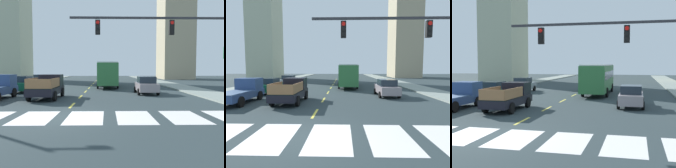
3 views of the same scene
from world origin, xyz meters
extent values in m
plane|color=#2B373A|center=(0.00, 0.00, 0.00)|extent=(160.00, 160.00, 0.00)
cube|color=gray|center=(-12.17, 18.00, 0.07)|extent=(3.55, 110.00, 0.15)
cube|color=silver|center=(-1.24, 0.00, 0.00)|extent=(1.82, 3.43, 0.01)
cube|color=silver|center=(1.24, 0.00, 0.00)|extent=(1.82, 3.43, 0.01)
cube|color=silver|center=(3.71, 0.00, 0.00)|extent=(1.82, 3.43, 0.01)
cube|color=silver|center=(6.18, 0.00, 0.00)|extent=(1.82, 3.43, 0.01)
cube|color=#E0CB47|center=(0.00, 4.00, 0.00)|extent=(0.16, 2.40, 0.01)
cube|color=#E0CB47|center=(0.00, 9.00, 0.00)|extent=(0.16, 2.40, 0.01)
cube|color=#E0CB47|center=(0.00, 14.00, 0.00)|extent=(0.16, 2.40, 0.01)
cube|color=#E0CB47|center=(0.00, 19.00, 0.00)|extent=(0.16, 2.40, 0.01)
cube|color=#E0CB47|center=(0.00, 24.00, 0.00)|extent=(0.16, 2.40, 0.01)
cube|color=#E0CB47|center=(0.00, 29.00, 0.00)|extent=(0.16, 2.40, 0.01)
cube|color=#E0CB47|center=(0.00, 34.00, 0.00)|extent=(0.16, 2.40, 0.01)
cube|color=#E0CB47|center=(0.00, 39.00, 0.00)|extent=(0.16, 2.40, 0.01)
cube|color=black|center=(-2.62, 7.71, 0.68)|extent=(1.96, 5.20, 0.56)
cube|color=black|center=(-2.62, 9.41, 1.46)|extent=(1.84, 1.60, 1.00)
cube|color=#19232D|center=(-2.62, 9.85, 1.64)|extent=(1.72, 0.08, 0.56)
cube|color=black|center=(-2.62, 6.76, 0.99)|extent=(1.84, 3.30, 0.06)
cylinder|color=black|center=(-3.60, 9.27, 0.40)|extent=(0.22, 0.80, 0.80)
cylinder|color=black|center=(-1.64, 9.27, 0.40)|extent=(0.22, 0.80, 0.80)
cylinder|color=black|center=(-3.60, 6.15, 0.40)|extent=(0.22, 0.80, 0.80)
cylinder|color=black|center=(-1.64, 6.15, 0.40)|extent=(0.22, 0.80, 0.80)
cube|color=#966841|center=(-3.52, 6.76, 1.37)|extent=(0.06, 3.17, 0.70)
cube|color=#966841|center=(-1.71, 6.76, 1.37)|extent=(0.06, 3.17, 0.70)
cube|color=#966841|center=(-2.62, 5.18, 1.37)|extent=(1.80, 0.06, 0.70)
cube|color=navy|center=(-6.72, 7.27, 0.68)|extent=(1.96, 5.20, 0.56)
cube|color=navy|center=(-6.72, 8.97, 1.46)|extent=(1.84, 1.60, 1.00)
cube|color=#19232D|center=(-6.72, 9.41, 1.64)|extent=(1.72, 0.08, 0.56)
cylinder|color=black|center=(-7.70, 8.83, 0.40)|extent=(0.22, 0.80, 0.80)
cylinder|color=black|center=(-5.74, 8.83, 0.40)|extent=(0.22, 0.80, 0.80)
cylinder|color=black|center=(-5.74, 5.71, 0.40)|extent=(0.22, 0.80, 0.80)
cube|color=#2F713A|center=(2.43, 20.74, 1.85)|extent=(2.50, 10.80, 2.70)
cube|color=#19232D|center=(2.43, 20.74, 2.20)|extent=(2.52, 9.94, 0.80)
cube|color=silver|center=(2.43, 20.74, 3.26)|extent=(2.40, 10.37, 0.12)
cylinder|color=black|center=(1.18, 24.09, 0.50)|extent=(0.22, 1.00, 1.00)
cylinder|color=black|center=(3.68, 24.09, 0.50)|extent=(0.22, 1.00, 1.00)
cylinder|color=black|center=(1.18, 17.77, 0.50)|extent=(0.22, 1.00, 1.00)
cylinder|color=black|center=(3.68, 17.77, 0.50)|extent=(0.22, 1.00, 1.00)
cube|color=#104F2E|center=(-6.57, 13.38, 0.70)|extent=(1.80, 4.40, 0.76)
cube|color=#1E2833|center=(-6.57, 13.23, 1.40)|extent=(1.58, 2.11, 0.64)
cylinder|color=black|center=(-7.47, 14.74, 0.32)|extent=(0.22, 0.64, 0.64)
cylinder|color=black|center=(-5.67, 14.74, 0.32)|extent=(0.22, 0.64, 0.64)
cylinder|color=black|center=(-7.47, 12.01, 0.32)|extent=(0.22, 0.64, 0.64)
cylinder|color=black|center=(-5.67, 12.01, 0.32)|extent=(0.22, 0.64, 0.64)
cube|color=#8C969D|center=(-6.83, 21.55, 0.70)|extent=(1.80, 4.40, 0.76)
cube|color=#1E2833|center=(-6.83, 21.40, 1.40)|extent=(1.58, 2.11, 0.64)
cylinder|color=black|center=(-7.73, 22.91, 0.32)|extent=(0.22, 0.64, 0.64)
cylinder|color=black|center=(-5.93, 22.91, 0.32)|extent=(0.22, 0.64, 0.64)
cylinder|color=black|center=(-7.73, 20.19, 0.32)|extent=(0.22, 0.64, 0.64)
cylinder|color=black|center=(-5.93, 20.19, 0.32)|extent=(0.22, 0.64, 0.64)
cube|color=gray|center=(6.20, 11.47, 0.70)|extent=(1.80, 4.40, 0.76)
cube|color=#1E2833|center=(6.20, 11.32, 1.40)|extent=(1.58, 2.11, 0.64)
cylinder|color=black|center=(5.30, 12.84, 0.32)|extent=(0.22, 0.64, 0.64)
cylinder|color=black|center=(7.10, 12.84, 0.32)|extent=(0.22, 0.64, 0.64)
cylinder|color=black|center=(5.30, 10.11, 0.32)|extent=(0.22, 0.64, 0.64)
cylinder|color=black|center=(7.10, 10.11, 0.32)|extent=(0.22, 0.64, 0.64)
cube|color=#2D2D33|center=(5.58, 2.22, 5.40)|extent=(10.82, 0.12, 0.12)
cube|color=black|center=(6.12, 2.22, 4.85)|extent=(0.28, 0.24, 0.84)
cylinder|color=red|center=(6.12, 2.09, 5.11)|extent=(0.20, 0.04, 0.20)
cylinder|color=black|center=(6.12, 2.09, 4.85)|extent=(0.20, 0.04, 0.20)
cylinder|color=black|center=(6.12, 2.09, 4.59)|extent=(0.20, 0.04, 0.20)
cube|color=black|center=(1.80, 2.22, 4.85)|extent=(0.28, 0.24, 0.84)
cylinder|color=red|center=(1.80, 2.09, 5.11)|extent=(0.20, 0.04, 0.20)
cylinder|color=black|center=(1.80, 2.09, 4.85)|extent=(0.20, 0.04, 0.20)
cylinder|color=black|center=(1.80, 2.09, 4.59)|extent=(0.20, 0.04, 0.20)
camera|label=1|loc=(2.32, -11.69, 2.38)|focal=37.84mm
camera|label=2|loc=(1.80, -7.52, 2.90)|focal=29.77mm
camera|label=3|loc=(6.62, -12.54, 3.43)|focal=47.87mm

